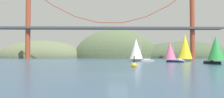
# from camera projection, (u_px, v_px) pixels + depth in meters

# --- Properties ---
(ground_plane) EXTENTS (360.00, 360.00, 0.00)m
(ground_plane) POSITION_uv_depth(u_px,v_px,m) (118.00, 75.00, 24.17)
(ground_plane) COLOR #2D4760
(headland_right) EXTENTS (84.22, 44.00, 26.33)m
(headland_right) POSITION_uv_depth(u_px,v_px,m) (184.00, 58.00, 160.04)
(headland_right) COLOR #425138
(headland_right) RESTS_ON ground_plane
(headland_center) EXTENTS (68.49, 44.00, 45.43)m
(headland_center) POSITION_uv_depth(u_px,v_px,m) (116.00, 58.00, 159.18)
(headland_center) COLOR #4C5B3D
(headland_center) RESTS_ON ground_plane
(headland_left) EXTENTS (68.53, 44.00, 28.05)m
(headland_left) POSITION_uv_depth(u_px,v_px,m) (42.00, 58.00, 158.23)
(headland_left) COLOR #5B6647
(headland_left) RESTS_ON ground_plane
(suspension_bridge) EXTENTS (135.84, 6.00, 43.83)m
(suspension_bridge) POSITION_uv_depth(u_px,v_px,m) (111.00, 26.00, 119.71)
(suspension_bridge) COLOR #A34228
(suspension_bridge) RESTS_ON ground_plane
(sailboat_green_sail) EXTENTS (4.51, 6.86, 8.01)m
(sailboat_green_sail) POSITION_uv_depth(u_px,v_px,m) (216.00, 49.00, 50.95)
(sailboat_green_sail) COLOR black
(sailboat_green_sail) RESTS_ON ground_plane
(sailboat_white_mainsail) EXTENTS (8.95, 4.96, 9.35)m
(sailboat_white_mainsail) POSITION_uv_depth(u_px,v_px,m) (137.00, 49.00, 74.01)
(sailboat_white_mainsail) COLOR #B7B2A8
(sailboat_white_mainsail) RESTS_ON ground_plane
(sailboat_pink_spinnaker) EXTENTS (5.92, 6.84, 8.49)m
(sailboat_pink_spinnaker) POSITION_uv_depth(u_px,v_px,m) (171.00, 51.00, 66.87)
(sailboat_pink_spinnaker) COLOR #191E4C
(sailboat_pink_spinnaker) RESTS_ON ground_plane
(sailboat_yellow_sail) EXTENTS (10.35, 8.20, 11.82)m
(sailboat_yellow_sail) POSITION_uv_depth(u_px,v_px,m) (185.00, 47.00, 76.27)
(sailboat_yellow_sail) COLOR white
(sailboat_yellow_sail) RESTS_ON ground_plane
(channel_buoy) EXTENTS (1.10, 1.10, 2.64)m
(channel_buoy) POSITION_uv_depth(u_px,v_px,m) (134.00, 65.00, 40.04)
(channel_buoy) COLOR gold
(channel_buoy) RESTS_ON ground_plane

